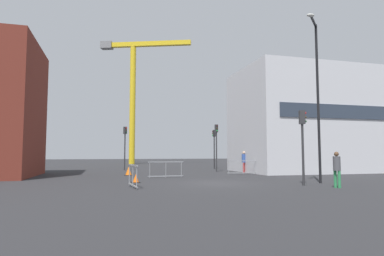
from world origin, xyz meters
TOP-DOWN VIEW (x-y plane):
  - ground at (0.00, 0.00)m, footprint 160.00×160.00m
  - office_block at (12.50, 8.77)m, footprint 13.88×8.19m
  - construction_crane at (-1.76, 33.95)m, footprint 13.79×6.00m
  - streetlamp_tall at (5.35, -1.61)m, footprint 1.52×1.47m
  - traffic_light_verge at (3.69, 10.63)m, footprint 0.25×0.37m
  - traffic_light_island at (5.25, 15.89)m, footprint 0.38×0.28m
  - traffic_light_crosswalk at (3.84, -2.38)m, footprint 0.39×0.32m
  - traffic_light_corner at (-4.10, 15.22)m, footprint 0.36×0.38m
  - pedestrian_walking at (4.70, -3.80)m, footprint 0.34×0.34m
  - pedestrian_waiting at (5.47, 8.73)m, footprint 0.34×0.34m
  - safety_barrier_mid_span at (-1.95, 4.83)m, footprint 2.43×0.20m
  - safety_barrier_front at (4.54, 6.77)m, footprint 2.51×0.43m
  - safety_barrier_left_run at (-4.63, -1.12)m, footprint 0.28×2.04m
  - traffic_cone_orange at (-4.23, 7.81)m, footprint 0.63×0.63m
  - traffic_cone_by_barrier at (-4.26, 1.42)m, footprint 0.48×0.48m

SIDE VIEW (x-z plane):
  - ground at x=0.00m, z-range 0.00..0.00m
  - traffic_cone_by_barrier at x=-4.26m, z-range -0.02..0.46m
  - traffic_cone_orange at x=-4.23m, z-range -0.02..0.61m
  - safety_barrier_left_run at x=-4.63m, z-range 0.02..1.10m
  - safety_barrier_mid_span at x=-1.95m, z-range 0.02..1.10m
  - safety_barrier_front at x=4.54m, z-range 0.02..1.10m
  - pedestrian_walking at x=4.70m, z-range 0.14..1.84m
  - pedestrian_waiting at x=5.47m, z-range 0.15..1.95m
  - traffic_light_crosswalk at x=3.84m, z-range 0.67..4.50m
  - traffic_light_island at x=5.25m, z-range 0.70..4.81m
  - traffic_light_corner at x=-4.10m, z-range 0.71..4.92m
  - traffic_light_verge at x=3.69m, z-range 0.71..4.93m
  - office_block at x=12.50m, z-range 0.00..9.06m
  - streetlamp_tall at x=5.35m, z-range 0.72..9.64m
  - construction_crane at x=-1.76m, z-range 3.14..22.50m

